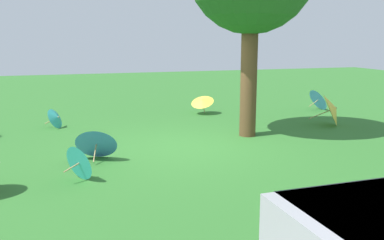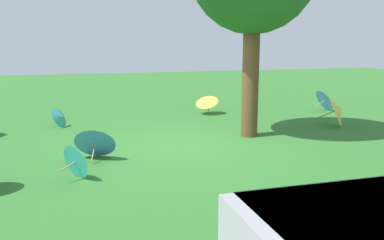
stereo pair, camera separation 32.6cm
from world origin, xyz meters
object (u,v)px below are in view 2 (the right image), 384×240
(parasol_blue_2, at_px, (326,99))
(parasol_teal_2, at_px, (78,161))
(parasol_blue_0, at_px, (96,141))
(parasol_yellow_1, at_px, (207,101))
(parasol_yellow_0, at_px, (338,110))
(parasol_teal_1, at_px, (61,117))

(parasol_blue_2, height_order, parasol_teal_2, parasol_blue_2)
(parasol_blue_0, distance_m, parasol_teal_2, 1.21)
(parasol_blue_0, bearing_deg, parasol_yellow_1, -130.89)
(parasol_yellow_0, bearing_deg, parasol_teal_1, -14.69)
(parasol_yellow_1, bearing_deg, parasol_yellow_0, 136.23)
(parasol_blue_0, relative_size, parasol_teal_2, 1.45)
(parasol_blue_0, distance_m, parasol_yellow_1, 5.57)
(parasol_teal_1, bearing_deg, parasol_blue_0, 103.06)
(parasol_blue_0, bearing_deg, parasol_blue_2, -153.78)
(parasol_blue_2, bearing_deg, parasol_yellow_0, 64.15)
(parasol_yellow_0, bearing_deg, parasol_blue_0, 12.48)
(parasol_blue_0, relative_size, parasol_blue_2, 1.18)
(parasol_blue_0, height_order, parasol_teal_1, parasol_blue_0)
(parasol_yellow_1, distance_m, parasol_blue_2, 4.03)
(parasol_yellow_0, height_order, parasol_teal_1, parasol_yellow_0)
(parasol_yellow_1, xyz_separation_m, parasol_teal_2, (4.00, 5.37, -0.11))
(parasol_yellow_1, distance_m, parasol_teal_2, 6.69)
(parasol_blue_0, height_order, parasol_yellow_1, parasol_blue_0)
(parasol_yellow_0, distance_m, parasol_blue_0, 6.69)
(parasol_blue_0, xyz_separation_m, parasol_teal_2, (0.35, 1.16, -0.05))
(parasol_teal_2, bearing_deg, parasol_blue_2, -148.39)
(parasol_blue_0, xyz_separation_m, parasol_blue_2, (-7.65, -3.77, 0.00))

